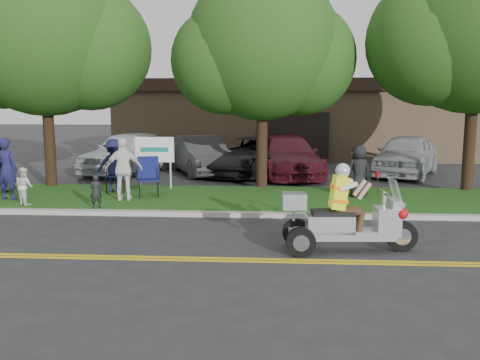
# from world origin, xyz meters

# --- Properties ---
(ground) EXTENTS (120.00, 120.00, 0.00)m
(ground) POSITION_xyz_m (0.00, 0.00, 0.00)
(ground) COLOR #28282B
(ground) RESTS_ON ground
(centerline_near) EXTENTS (60.00, 0.10, 0.01)m
(centerline_near) POSITION_xyz_m (0.00, -0.58, 0.01)
(centerline_near) COLOR gold
(centerline_near) RESTS_ON ground
(centerline_far) EXTENTS (60.00, 0.10, 0.01)m
(centerline_far) POSITION_xyz_m (0.00, -0.42, 0.01)
(centerline_far) COLOR gold
(centerline_far) RESTS_ON ground
(curb) EXTENTS (60.00, 0.25, 0.12)m
(curb) POSITION_xyz_m (0.00, 3.05, 0.06)
(curb) COLOR #A8A89E
(curb) RESTS_ON ground
(grass_verge) EXTENTS (60.00, 4.00, 0.10)m
(grass_verge) POSITION_xyz_m (0.00, 5.20, 0.06)
(grass_verge) COLOR #2A5015
(grass_verge) RESTS_ON ground
(commercial_building) EXTENTS (18.00, 8.20, 4.00)m
(commercial_building) POSITION_xyz_m (2.00, 18.98, 2.01)
(commercial_building) COLOR #9E7F5B
(commercial_building) RESTS_ON ground
(tree_left) EXTENTS (6.62, 5.40, 7.78)m
(tree_left) POSITION_xyz_m (-6.44, 7.03, 4.85)
(tree_left) COLOR #332114
(tree_left) RESTS_ON ground
(tree_mid) EXTENTS (5.88, 4.80, 7.05)m
(tree_mid) POSITION_xyz_m (0.55, 7.23, 4.43)
(tree_mid) COLOR #332114
(tree_mid) RESTS_ON ground
(tree_right) EXTENTS (6.86, 5.60, 8.07)m
(tree_right) POSITION_xyz_m (7.06, 7.03, 5.03)
(tree_right) COLOR #332114
(tree_right) RESTS_ON ground
(business_sign) EXTENTS (1.25, 0.06, 1.75)m
(business_sign) POSITION_xyz_m (-2.90, 6.60, 1.26)
(business_sign) COLOR silver
(business_sign) RESTS_ON ground
(trike_scooter) EXTENTS (2.59, 0.89, 1.69)m
(trike_scooter) POSITION_xyz_m (2.19, 0.19, 0.59)
(trike_scooter) COLOR black
(trike_scooter) RESTS_ON ground
(lawn_chair_a) EXTENTS (0.62, 0.64, 1.17)m
(lawn_chair_a) POSITION_xyz_m (-3.91, 5.99, 0.76)
(lawn_chair_a) COLOR black
(lawn_chair_a) RESTS_ON grass_verge
(lawn_chair_b) EXTENTS (0.75, 0.76, 1.15)m
(lawn_chair_b) POSITION_xyz_m (-2.78, 5.24, 0.75)
(lawn_chair_b) COLOR black
(lawn_chair_b) RESTS_ON grass_verge
(spectator_adult_left) EXTENTS (0.70, 0.51, 1.75)m
(spectator_adult_left) POSITION_xyz_m (-6.60, 4.39, 0.98)
(spectator_adult_left) COLOR #1A1946
(spectator_adult_left) RESTS_ON grass_verge
(spectator_adult_right) EXTENTS (1.09, 0.60, 1.75)m
(spectator_adult_right) POSITION_xyz_m (-3.30, 4.54, 0.98)
(spectator_adult_right) COLOR white
(spectator_adult_right) RESTS_ON grass_verge
(spectator_chair_a) EXTENTS (1.13, 0.76, 1.62)m
(spectator_chair_a) POSITION_xyz_m (-4.01, 5.86, 0.92)
(spectator_chair_a) COLOR #16183D
(spectator_chair_a) RESTS_ON grass_verge
(spectator_chair_b) EXTENTS (0.86, 0.72, 1.51)m
(spectator_chair_b) POSITION_xyz_m (3.35, 5.47, 0.86)
(spectator_chair_b) COLOR black
(spectator_chair_b) RESTS_ON grass_verge
(child_left) EXTENTS (0.38, 0.32, 0.87)m
(child_left) POSITION_xyz_m (-3.72, 3.40, 0.54)
(child_left) COLOR black
(child_left) RESTS_ON grass_verge
(child_right) EXTENTS (0.62, 0.59, 1.01)m
(child_right) POSITION_xyz_m (-5.77, 3.69, 0.61)
(child_right) COLOR silver
(child_right) RESTS_ON grass_verge
(parked_car_far_left) EXTENTS (3.31, 5.38, 1.71)m
(parked_car_far_left) POSITION_xyz_m (-5.00, 10.91, 0.86)
(parked_car_far_left) COLOR silver
(parked_car_far_left) RESTS_ON ground
(parked_car_left) EXTENTS (3.35, 4.89, 1.52)m
(parked_car_left) POSITION_xyz_m (-2.00, 10.67, 0.76)
(parked_car_left) COLOR #303032
(parked_car_left) RESTS_ON ground
(parked_car_mid) EXTENTS (4.18, 5.86, 1.48)m
(parked_car_mid) POSITION_xyz_m (0.04, 10.55, 0.74)
(parked_car_mid) COLOR black
(parked_car_mid) RESTS_ON ground
(parked_car_right) EXTENTS (3.03, 5.60, 1.54)m
(parked_car_right) POSITION_xyz_m (1.41, 10.37, 0.77)
(parked_car_right) COLOR #48101B
(parked_car_right) RESTS_ON ground
(parked_car_far_right) EXTENTS (3.77, 5.16, 1.63)m
(parked_car_far_right) POSITION_xyz_m (6.06, 10.79, 0.82)
(parked_car_far_right) COLOR #9B9DA2
(parked_car_far_right) RESTS_ON ground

